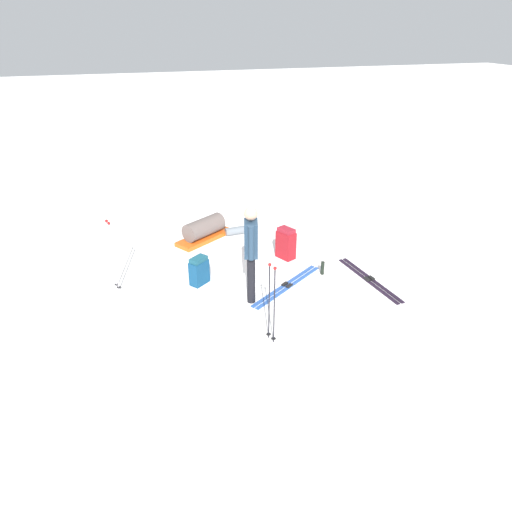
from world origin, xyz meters
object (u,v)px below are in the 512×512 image
at_px(ski_poles_planted_far, 272,300).
at_px(thermos_bottle, 322,268).
at_px(gear_sled, 204,230).
at_px(sleeping_mat_rolled, 237,231).
at_px(ski_pair_near, 287,286).
at_px(backpack_bright, 286,244).
at_px(backpack_large_dark, 199,271).
at_px(skier_standing, 251,249).
at_px(ski_poles_planted_near, 112,252).
at_px(ski_pair_far, 369,279).

relative_size(ski_poles_planted_far, thermos_bottle, 4.96).
bearing_deg(gear_sled, sleeping_mat_rolled, -86.35).
bearing_deg(ski_pair_near, backpack_bright, -18.98).
bearing_deg(backpack_large_dark, backpack_bright, -74.77).
relative_size(skier_standing, ski_poles_planted_far, 1.32).
bearing_deg(gear_sled, ski_poles_planted_far, -176.43).
height_order(gear_sled, sleeping_mat_rolled, gear_sled).
distance_m(skier_standing, thermos_bottle, 1.80).
distance_m(ski_pair_near, ski_poles_planted_far, 1.76).
distance_m(ski_poles_planted_far, sleeping_mat_rolled, 4.00).
bearing_deg(thermos_bottle, ski_poles_planted_near, 81.04).
xyz_separation_m(skier_standing, sleeping_mat_rolled, (2.70, -0.48, -0.86)).
xyz_separation_m(ski_pair_far, ski_poles_planted_near, (1.07, 4.50, 0.72)).
relative_size(ski_poles_planted_near, thermos_bottle, 5.11).
bearing_deg(ski_pair_near, ski_poles_planted_far, 150.81).
xyz_separation_m(skier_standing, backpack_bright, (1.29, -1.12, -0.64)).
distance_m(skier_standing, ski_poles_planted_far, 1.23).
xyz_separation_m(backpack_large_dark, gear_sled, (1.87, -0.47, -0.04)).
height_order(ski_poles_planted_near, sleeping_mat_rolled, ski_poles_planted_near).
bearing_deg(ski_poles_planted_near, thermos_bottle, -98.96).
bearing_deg(sleeping_mat_rolled, thermos_bottle, -154.76).
distance_m(backpack_large_dark, gear_sled, 1.93).
distance_m(ski_pair_far, backpack_bright, 1.80).
bearing_deg(skier_standing, ski_poles_planted_far, 177.75).
distance_m(skier_standing, backpack_large_dark, 1.29).
relative_size(ski_pair_near, gear_sled, 1.20).
xyz_separation_m(backpack_large_dark, ski_poles_planted_near, (0.25, 1.45, 0.48)).
height_order(backpack_large_dark, gear_sled, backpack_large_dark).
height_order(backpack_bright, sleeping_mat_rolled, backpack_bright).
bearing_deg(skier_standing, ski_poles_planted_near, 65.11).
relative_size(backpack_large_dark, gear_sled, 0.39).
distance_m(gear_sled, sleeping_mat_rolled, 0.78).
bearing_deg(thermos_bottle, backpack_bright, 26.63).
height_order(skier_standing, ski_poles_planted_far, skier_standing).
xyz_separation_m(skier_standing, thermos_bottle, (0.43, -1.54, -0.82)).
distance_m(ski_poles_planted_near, gear_sled, 2.57).
bearing_deg(ski_poles_planted_far, skier_standing, -2.25).
bearing_deg(backpack_bright, backpack_large_dark, 105.23).
bearing_deg(skier_standing, ski_pair_far, -90.98).
bearing_deg(ski_poles_planted_far, sleeping_mat_rolled, -7.62).
bearing_deg(gear_sled, backpack_bright, -134.13).
bearing_deg(backpack_bright, skier_standing, 139.17).
xyz_separation_m(gear_sled, thermos_bottle, (-2.22, -1.83, -0.09)).
height_order(ski_poles_planted_near, ski_poles_planted_far, ski_poles_planted_near).
relative_size(ski_pair_near, ski_pair_far, 0.92).
relative_size(skier_standing, backpack_bright, 2.62).
height_order(sleeping_mat_rolled, thermos_bottle, thermos_bottle).
relative_size(skier_standing, thermos_bottle, 6.54).
distance_m(ski_pair_near, backpack_large_dark, 1.63).
xyz_separation_m(ski_poles_planted_near, thermos_bottle, (-0.59, -3.76, -0.61)).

